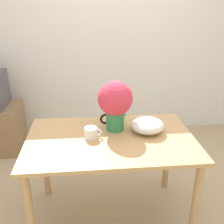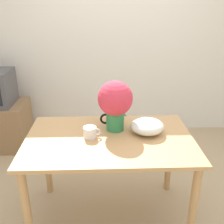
% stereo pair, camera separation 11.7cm
% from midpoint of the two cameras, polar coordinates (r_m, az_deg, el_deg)
% --- Properties ---
extents(ground_plane, '(12.00, 12.00, 0.00)m').
position_cam_midpoint_polar(ground_plane, '(2.56, 4.44, -20.98)').
color(ground_plane, tan).
extents(wall_back, '(8.00, 0.05, 2.60)m').
position_cam_midpoint_polar(wall_back, '(3.59, 2.05, 15.37)').
color(wall_back, silver).
rests_on(wall_back, ground_plane).
extents(table, '(1.30, 0.83, 0.79)m').
position_cam_midpoint_polar(table, '(2.10, 1.05, -8.37)').
color(table, tan).
rests_on(table, ground_plane).
extents(flower_vase, '(0.28, 0.28, 0.41)m').
position_cam_midpoint_polar(flower_vase, '(2.08, 2.31, 2.06)').
color(flower_vase, '#2D844C').
rests_on(flower_vase, table).
extents(coffee_mug, '(0.14, 0.10, 0.09)m').
position_cam_midpoint_polar(coffee_mug, '(2.04, -3.11, -4.44)').
color(coffee_mug, white).
rests_on(coffee_mug, table).
extents(white_bowl, '(0.27, 0.27, 0.12)m').
position_cam_midpoint_polar(white_bowl, '(2.12, 9.21, -3.05)').
color(white_bowl, silver).
rests_on(white_bowl, table).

